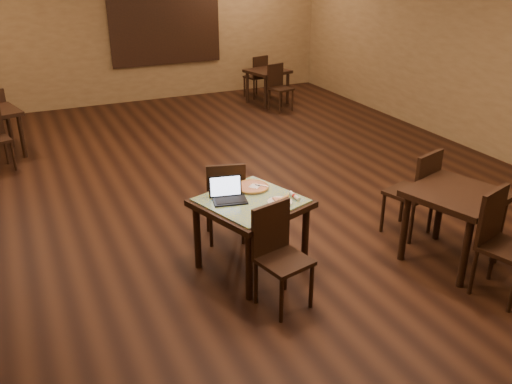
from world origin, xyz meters
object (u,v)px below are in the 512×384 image
laptop (228,194)px  other_table_a_chair_far (258,74)px  other_table_c (456,204)px  other_table_c_chair_far (417,189)px  chair_main_near (278,250)px  other_table_a (268,76)px  chair_main_far (225,197)px  other_table_a_chair_near (278,84)px  pizza_pan (252,188)px  tiled_table (251,209)px  other_table_c_chair_near (500,238)px

laptop → other_table_a_chair_far: size_ratio=0.40×
other_table_c → other_table_c_chair_far: other_table_c_chair_far is taller
chair_main_near → other_table_a: bearing=51.4°
chair_main_far → other_table_a: size_ratio=1.05×
chair_main_near → chair_main_far: bearing=76.7°
other_table_a_chair_near → other_table_c: other_table_a_chair_near is taller
pizza_pan → other_table_a_chair_near: (2.84, 4.96, -0.26)m
chair_main_far → other_table_a_chair_near: bearing=-108.0°
chair_main_far → other_table_c: 2.36m
other_table_a_chair_near → other_table_c_chair_far: size_ratio=0.89×
tiled_table → chair_main_near: chair_main_near is taller
tiled_table → other_table_c: 2.04m
other_table_c_chair_far → chair_main_far: bearing=-38.0°
other_table_a_chair_near → other_table_c_chair_far: 5.44m
tiled_table → other_table_a_chair_near: size_ratio=1.29×
other_table_a_chair_near → other_table_c_chair_near: other_table_c_chair_near is taller
tiled_table → pizza_pan: bearing=44.8°
chair_main_near → other_table_c_chair_far: size_ratio=0.94×
chair_main_near → other_table_c_chair_near: bearing=-33.7°
other_table_a_chair_far → pizza_pan: bearing=50.7°
tiled_table → pizza_pan: (0.12, 0.24, 0.11)m
other_table_a → other_table_c: size_ratio=0.86×
chair_main_far → pizza_pan: chair_main_far is taller
tiled_table → other_table_c_chair_near: 2.30m
other_table_a → other_table_c_chair_near: size_ratio=0.89×
laptop → other_table_a_chair_near: size_ratio=0.40×
pizza_pan → chair_main_near: bearing=-99.2°
pizza_pan → other_table_a_chair_far: (2.88, 6.02, -0.26)m
other_table_a → other_table_a_chair_near: other_table_a_chair_near is taller
chair_main_far → other_table_c: chair_main_far is taller
other_table_a_chair_near → other_table_c: 6.03m
chair_main_far → other_table_c_chair_far: (1.96, -0.75, 0.04)m
other_table_c_chair_far → other_table_a_chair_far: bearing=-116.3°
laptop → chair_main_far: bearing=82.8°
other_table_a_chair_far → other_table_c_chair_far: (-1.06, -6.40, 0.06)m
other_table_c_chair_near → other_table_c: bearing=70.6°
other_table_a → pizza_pan: bearing=-131.2°
other_table_c → other_table_c_chair_far: (0.03, 0.59, -0.08)m
other_table_a → other_table_c: other_table_c is taller
chair_main_far → pizza_pan: (0.14, -0.38, 0.23)m
tiled_table → chair_main_far: chair_main_far is taller
other_table_a → other_table_a_chair_far: 0.53m
tiled_table → other_table_c: size_ratio=1.12×
chair_main_far → other_table_a: 5.93m
other_table_c_chair_near → other_table_a_chair_far: bearing=64.8°
chair_main_near → other_table_c_chair_near: other_table_c_chair_near is taller
tiled_table → pizza_pan: size_ratio=3.47×
pizza_pan → other_table_a: bearing=62.5°
chair_main_near → chair_main_far: chair_main_near is taller
laptop → other_table_a_chair_far: bearing=74.4°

